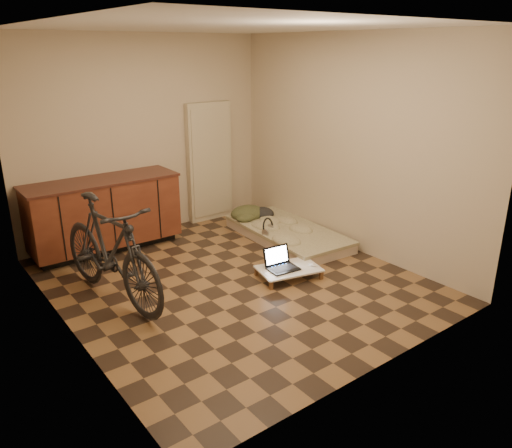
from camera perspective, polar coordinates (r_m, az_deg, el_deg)
room_shell at (r=5.09m, az=-2.91°, el=6.83°), size 3.50×4.00×2.60m
cabinets at (r=6.46m, az=-16.96°, el=1.09°), size 1.84×0.62×0.91m
appliance_panel at (r=7.28m, az=-5.34°, el=7.03°), size 0.70×0.10×1.70m
bicycle at (r=5.09m, az=-16.39°, el=-2.40°), size 0.78×1.87×1.17m
futon at (r=6.66m, az=3.62°, el=-1.07°), size 0.98×1.86×0.15m
clothing_pile at (r=7.06m, az=-0.49°, el=1.76°), size 0.56×0.48×0.21m
headphones at (r=6.43m, az=1.38°, el=-0.23°), size 0.33×0.32×0.17m
lap_desk at (r=5.56m, az=3.76°, el=-5.16°), size 0.76×0.58×0.11m
laptop at (r=5.53m, az=2.85°, el=-4.56°), size 0.35×0.32×0.22m
mouse at (r=5.62m, az=6.45°, el=-4.62°), size 0.07×0.10×0.03m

